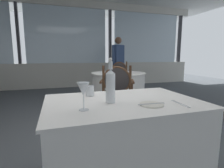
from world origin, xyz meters
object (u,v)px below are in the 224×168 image
object	(u,v)px
side_plate	(151,105)
diner_person_0	(118,61)
dining_chair_0_1	(117,90)
dining_chair_0_0	(119,76)
wine_glass	(83,90)
water_tumbler	(90,91)
water_bottle	(110,85)

from	to	relation	value
side_plate	diner_person_0	world-z (taller)	diner_person_0
dining_chair_0_1	dining_chair_0_0	bearing A→B (deg)	0.00
dining_chair_0_0	dining_chair_0_1	bearing A→B (deg)	0.00
wine_glass	diner_person_0	size ratio (longest dim) A/B	0.11
water_tumbler	dining_chair_0_1	bearing A→B (deg)	59.43
wine_glass	dining_chair_0_1	bearing A→B (deg)	63.14
water_bottle	dining_chair_0_0	xyz separation A→B (m)	(1.22, 3.18, -0.32)
water_bottle	water_tumbler	size ratio (longest dim) A/B	3.76
water_bottle	side_plate	bearing A→B (deg)	-32.06
diner_person_0	dining_chair_0_0	bearing A→B (deg)	-45.27
dining_chair_0_0	dining_chair_0_1	xyz separation A→B (m)	(-0.71, -1.87, 0.00)
water_bottle	wine_glass	xyz separation A→B (m)	(-0.22, -0.13, -0.00)
wine_glass	water_tumbler	bearing A→B (deg)	74.16
water_bottle	water_tumbler	distance (m)	0.30
side_plate	wine_glass	bearing A→B (deg)	176.19
wine_glass	dining_chair_0_0	size ratio (longest dim) A/B	0.19
dining_chair_0_1	diner_person_0	xyz separation A→B (m)	(0.97, 2.67, 0.39)
side_plate	water_bottle	world-z (taller)	water_bottle
water_tumbler	dining_chair_0_0	xyz separation A→B (m)	(1.33, 2.91, -0.23)
water_bottle	wine_glass	distance (m)	0.26
water_bottle	dining_chair_0_1	size ratio (longest dim) A/B	0.35
side_plate	dining_chair_0_0	size ratio (longest dim) A/B	0.18
water_bottle	dining_chair_0_0	distance (m)	3.42
dining_chair_0_0	dining_chair_0_1	world-z (taller)	dining_chair_0_1
side_plate	dining_chair_0_1	world-z (taller)	dining_chair_0_1
wine_glass	dining_chair_0_0	xyz separation A→B (m)	(1.44, 3.31, -0.32)
wine_glass	dining_chair_0_1	world-z (taller)	dining_chair_0_1
wine_glass	diner_person_0	bearing A→B (deg)	67.59
side_plate	dining_chair_0_1	xyz separation A→B (m)	(0.25, 1.47, -0.19)
side_plate	dining_chair_0_0	xyz separation A→B (m)	(0.96, 3.34, -0.19)
water_tumbler	side_plate	bearing A→B (deg)	-49.29
side_plate	wine_glass	size ratio (longest dim) A/B	0.93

